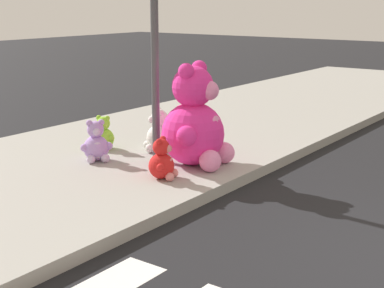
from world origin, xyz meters
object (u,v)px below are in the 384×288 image
object	(u,v)px
plush_lavender	(96,144)
plush_white	(158,134)
plush_lime	(103,136)
sign_pole	(155,41)
plush_red	(163,162)
plush_pink_large	(196,124)

from	to	relation	value
plush_lavender	plush_white	size ratio (longest dim) A/B	0.91
plush_lavender	plush_lime	bearing A→B (deg)	36.50
sign_pole	plush_white	distance (m)	1.54
plush_lavender	plush_red	bearing A→B (deg)	-95.02
sign_pole	plush_white	xyz separation A→B (m)	(0.44, 0.33, -1.43)
plush_pink_large	plush_red	size ratio (longest dim) A/B	2.62
sign_pole	plush_lavender	world-z (taller)	sign_pole
plush_pink_large	plush_lime	bearing A→B (deg)	94.26
plush_lavender	plush_white	xyz separation A→B (m)	(0.97, -0.35, 0.02)
plush_red	plush_lime	bearing A→B (deg)	68.89
plush_white	plush_pink_large	bearing A→B (deg)	-108.21
plush_pink_large	sign_pole	bearing A→B (deg)	103.44
sign_pole	plush_white	size ratio (longest dim) A/B	4.86
sign_pole	plush_pink_large	size ratio (longest dim) A/B	2.23
sign_pole	plush_white	bearing A→B (deg)	36.46
plush_lime	plush_lavender	bearing A→B (deg)	-143.50
sign_pole	plush_red	world-z (taller)	sign_pole
plush_lavender	plush_red	world-z (taller)	plush_lavender
plush_red	plush_pink_large	bearing A→B (deg)	3.05
plush_lavender	plush_pink_large	bearing A→B (deg)	-62.09
sign_pole	plush_red	bearing A→B (deg)	-135.45
plush_lime	plush_white	bearing A→B (deg)	-60.34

